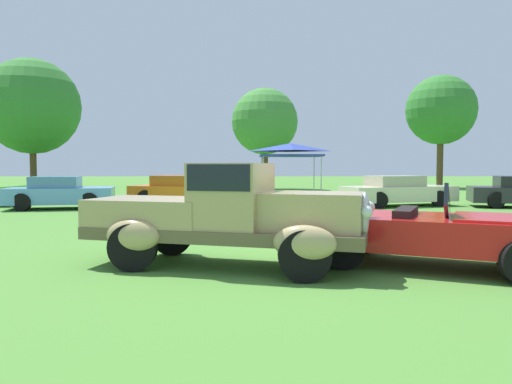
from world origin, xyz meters
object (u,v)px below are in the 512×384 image
Objects in this scene: feature_pickup_truck at (228,214)px; show_car_cream at (398,191)px; show_car_skyblue at (59,193)px; show_car_orange at (180,191)px; neighbor_convertible at (438,232)px; canopy_tent_left_field at (290,149)px.

feature_pickup_truck is 13.19m from show_car_cream.
show_car_orange is at bearing 21.06° from show_car_skyblue.
show_car_skyblue is (-6.89, 10.46, -0.27)m from feature_pickup_truck.
neighbor_convertible reaches higher than show_car_skyblue.
feature_pickup_truck reaches higher than show_car_cream.
feature_pickup_truck reaches higher than show_car_skyblue.
canopy_tent_left_field reaches higher than show_car_skyblue.
show_car_orange and show_car_cream have the same top height.
show_car_skyblue is 13.19m from show_car_cream.
show_car_skyblue is at bearing 134.36° from neighbor_convertible.
show_car_orange is at bearing 102.02° from feature_pickup_truck.
neighbor_convertible is 1.50× the size of canopy_tent_left_field.
canopy_tent_left_field is at bearing 82.05° from feature_pickup_truck.
feature_pickup_truck is 12.40m from show_car_orange.
show_car_cream is at bearing 4.98° from show_car_skyblue.
show_car_orange is 1.46× the size of canopy_tent_left_field.
show_car_orange is 8.84m from show_car_cream.
canopy_tent_left_field reaches higher than feature_pickup_truck.
neighbor_convertible is at bearing -1.51° from feature_pickup_truck.
show_car_cream is 1.61× the size of canopy_tent_left_field.
canopy_tent_left_field is (2.26, 16.17, 1.55)m from feature_pickup_truck.
neighbor_convertible is at bearing -63.79° from show_car_orange.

